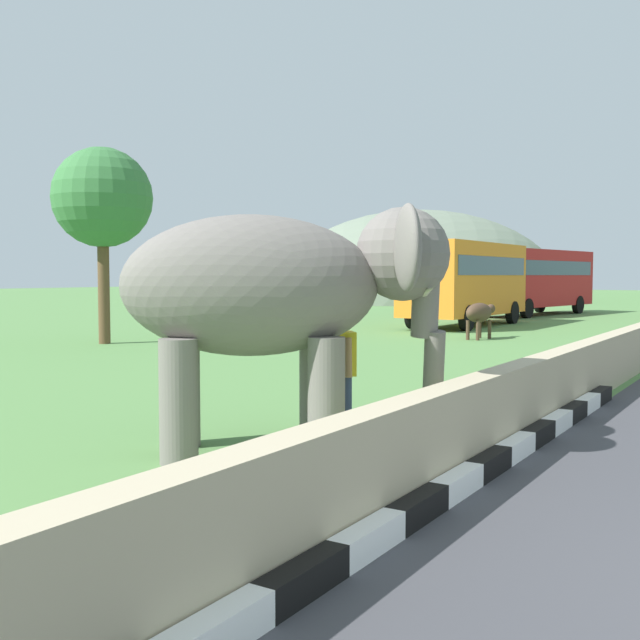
# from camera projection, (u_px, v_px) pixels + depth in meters

# --- Properties ---
(striped_curb) EXTENTS (16.20, 0.20, 0.24)m
(striped_curb) POSITION_uv_depth(u_px,v_px,m) (394.00, 524.00, 6.11)
(striped_curb) COLOR white
(striped_curb) RESTS_ON ground_plane
(barrier_parapet) EXTENTS (28.00, 0.36, 1.00)m
(barrier_parapet) POSITION_uv_depth(u_px,v_px,m) (467.00, 425.00, 8.23)
(barrier_parapet) COLOR tan
(barrier_parapet) RESTS_ON ground_plane
(elephant) EXTENTS (3.74, 3.90, 2.99)m
(elephant) POSITION_uv_depth(u_px,v_px,m) (281.00, 290.00, 9.03)
(elephant) COLOR slate
(elephant) RESTS_ON ground_plane
(person_handler) EXTENTS (0.56, 0.50, 1.66)m
(person_handler) POSITION_uv_depth(u_px,v_px,m) (345.00, 367.00, 9.99)
(person_handler) COLOR navy
(person_handler) RESTS_ON ground_plane
(bus_orange) EXTENTS (8.21, 2.71, 3.50)m
(bus_orange) POSITION_uv_depth(u_px,v_px,m) (465.00, 277.00, 31.61)
(bus_orange) COLOR orange
(bus_orange) RESTS_ON ground_plane
(bus_red) EXTENTS (10.02, 4.09, 3.50)m
(bus_red) POSITION_uv_depth(u_px,v_px,m) (534.00, 277.00, 40.44)
(bus_red) COLOR #B21E1E
(bus_red) RESTS_ON ground_plane
(cow_near) EXTENTS (1.91, 0.74, 1.23)m
(cow_near) POSITION_uv_depth(u_px,v_px,m) (480.00, 313.00, 25.15)
(cow_near) COLOR #473323
(cow_near) RESTS_ON ground_plane
(tree_distant) EXTENTS (3.11, 3.11, 6.13)m
(tree_distant) POSITION_uv_depth(u_px,v_px,m) (102.00, 199.00, 23.29)
(tree_distant) COLOR brown
(tree_distant) RESTS_ON ground_plane
(hill_east) EXTENTS (30.36, 24.29, 15.70)m
(hill_east) POSITION_uv_depth(u_px,v_px,m) (421.00, 300.00, 66.29)
(hill_east) COLOR slate
(hill_east) RESTS_ON ground_plane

